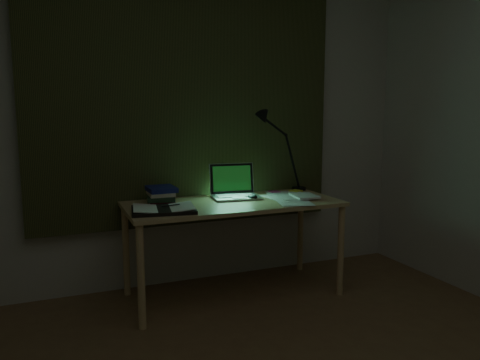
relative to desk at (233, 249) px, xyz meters
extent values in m
cube|color=beige|center=(-0.21, 0.39, 0.92)|extent=(3.50, 0.00, 2.50)
cube|color=#2E341A|center=(-0.21, 0.35, 1.12)|extent=(2.20, 0.06, 2.00)
ellipsoid|color=black|center=(0.16, 0.03, 0.34)|extent=(0.07, 0.10, 0.03)
cube|color=yellow|center=(0.57, 0.17, 0.34)|extent=(0.10, 0.10, 0.02)
cube|color=#EC5BB1|center=(0.41, 0.20, 0.33)|extent=(0.08, 0.08, 0.01)
camera|label=1|loc=(-1.13, -2.88, 0.94)|focal=35.00mm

